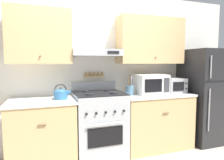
% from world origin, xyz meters
% --- Properties ---
extents(wall_back, '(5.20, 0.46, 2.55)m').
position_xyz_m(wall_back, '(0.06, 0.64, 1.44)').
color(wall_back, silver).
rests_on(wall_back, ground_plane).
extents(counter_left, '(0.89, 0.68, 0.89)m').
position_xyz_m(counter_left, '(-0.81, 0.35, 0.45)').
color(counter_left, tan).
rests_on(counter_left, ground_plane).
extents(counter_right, '(1.16, 0.68, 0.89)m').
position_xyz_m(counter_right, '(0.95, 0.35, 0.45)').
color(counter_right, tan).
rests_on(counter_right, ground_plane).
extents(stove_range, '(0.73, 0.69, 1.09)m').
position_xyz_m(stove_range, '(0.00, 0.34, 0.48)').
color(stove_range, '#ADAFB5').
rests_on(stove_range, ground_plane).
extents(refrigerator, '(0.77, 0.75, 1.63)m').
position_xyz_m(refrigerator, '(1.98, 0.30, 0.81)').
color(refrigerator, '#232326').
rests_on(refrigerator, ground_plane).
extents(tea_kettle, '(0.24, 0.19, 0.21)m').
position_xyz_m(tea_kettle, '(-0.56, 0.32, 0.97)').
color(tea_kettle, teal).
rests_on(tea_kettle, counter_left).
extents(microwave, '(0.49, 0.38, 0.31)m').
position_xyz_m(microwave, '(0.87, 0.34, 1.05)').
color(microwave, white).
rests_on(microwave, counter_right).
extents(utensil_crock, '(0.12, 0.12, 0.30)m').
position_xyz_m(utensil_crock, '(0.49, 0.32, 0.97)').
color(utensil_crock, slate).
rests_on(utensil_crock, counter_right).
extents(toaster_oven, '(0.32, 0.28, 0.24)m').
position_xyz_m(toaster_oven, '(1.32, 0.32, 1.01)').
color(toaster_oven, '#ADAFB5').
rests_on(toaster_oven, counter_right).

